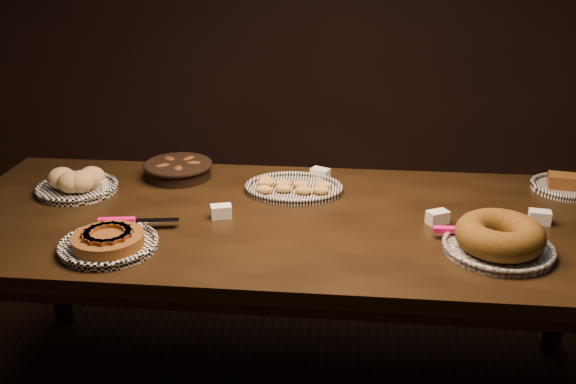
# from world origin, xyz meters

# --- Properties ---
(buffet_table) EXTENTS (2.40, 1.00, 0.75)m
(buffet_table) POSITION_xyz_m (0.00, 0.00, 0.68)
(buffet_table) COLOR black
(buffet_table) RESTS_ON ground
(apple_tart_plate) EXTENTS (0.33, 0.34, 0.06)m
(apple_tart_plate) POSITION_xyz_m (-0.54, -0.30, 0.77)
(apple_tart_plate) COLOR white
(apple_tart_plate) RESTS_ON buffet_table
(madeleine_platter) EXTENTS (0.36, 0.30, 0.04)m
(madeleine_platter) POSITION_xyz_m (-0.01, 0.23, 0.77)
(madeleine_platter) COLOR black
(madeleine_platter) RESTS_ON buffet_table
(bundt_cake_plate) EXTENTS (0.36, 0.34, 0.11)m
(bundt_cake_plate) POSITION_xyz_m (0.66, -0.20, 0.79)
(bundt_cake_plate) COLOR black
(bundt_cake_plate) RESTS_ON buffet_table
(croissant_basket) EXTENTS (0.30, 0.30, 0.07)m
(croissant_basket) POSITION_xyz_m (-0.48, 0.33, 0.79)
(croissant_basket) COLOR black
(croissant_basket) RESTS_ON buffet_table
(bread_roll_plate) EXTENTS (0.30, 0.30, 0.09)m
(bread_roll_plate) POSITION_xyz_m (-0.82, 0.14, 0.79)
(bread_roll_plate) COLOR white
(bread_roll_plate) RESTS_ON buffet_table
(loaf_plate) EXTENTS (0.27, 0.27, 0.06)m
(loaf_plate) POSITION_xyz_m (1.02, 0.34, 0.77)
(loaf_plate) COLOR black
(loaf_plate) RESTS_ON buffet_table
(tent_cards) EXTENTS (1.67, 0.47, 0.04)m
(tent_cards) POSITION_xyz_m (0.09, 0.10, 0.77)
(tent_cards) COLOR white
(tent_cards) RESTS_ON buffet_table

